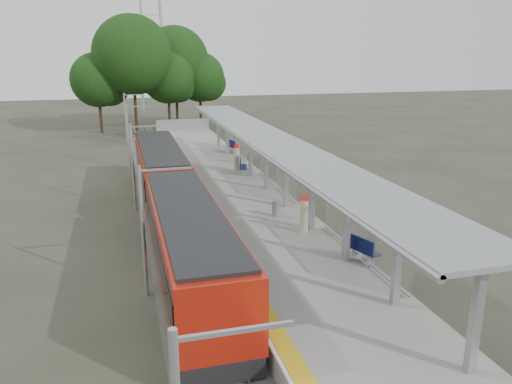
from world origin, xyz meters
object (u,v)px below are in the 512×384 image
at_px(bench_near, 362,248).
at_px(info_pillar_near, 304,216).
at_px(bench_far, 232,146).
at_px(litter_bin, 276,208).
at_px(bench_mid, 242,165).
at_px(info_pillar_far, 236,159).
at_px(train, 172,198).

distance_m(bench_near, info_pillar_near, 4.15).
bearing_deg(info_pillar_near, bench_far, 89.28).
relative_size(bench_near, bench_far, 0.98).
bearing_deg(litter_bin, bench_near, -75.76).
bearing_deg(bench_mid, info_pillar_far, 110.25).
relative_size(train, info_pillar_far, 14.06).
xyz_separation_m(train, bench_near, (7.10, -8.15, -0.47)).
bearing_deg(bench_far, bench_mid, -109.14).
relative_size(bench_mid, bench_far, 1.04).
relative_size(train, bench_near, 16.49).
relative_size(bench_near, litter_bin, 1.91).
bearing_deg(bench_far, train, -124.53).
relative_size(info_pillar_near, litter_bin, 2.13).
height_order(train, litter_bin, train).
bearing_deg(info_pillar_far, bench_far, 62.83).
bearing_deg(info_pillar_far, info_pillar_near, -106.14).
distance_m(info_pillar_near, info_pillar_far, 13.79).
xyz_separation_m(train, info_pillar_far, (5.79, 9.63, -0.20)).
bearing_deg(bench_near, bench_mid, 74.85).
xyz_separation_m(bench_mid, info_pillar_near, (0.04, -12.69, 0.20)).
distance_m(bench_near, info_pillar_far, 17.83).
xyz_separation_m(bench_far, info_pillar_near, (-1.03, -20.64, 0.22)).
height_order(bench_mid, bench_far, bench_mid).
height_order(bench_far, info_pillar_near, info_pillar_near).
distance_m(bench_mid, bench_far, 8.03).
distance_m(bench_mid, litter_bin, 10.02).
height_order(train, bench_far, train).
height_order(bench_mid, litter_bin, bench_mid).
xyz_separation_m(bench_near, info_pillar_far, (-1.31, 17.78, 0.27)).
height_order(train, bench_near, train).
xyz_separation_m(bench_mid, info_pillar_far, (-0.16, 1.10, 0.24)).
relative_size(bench_mid, info_pillar_near, 0.95).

